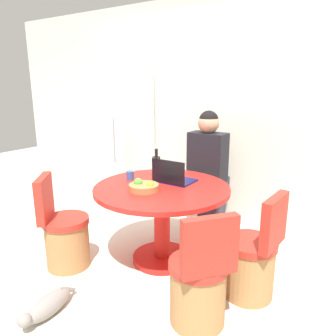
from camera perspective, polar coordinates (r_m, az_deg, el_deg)
ground_plane at (r=3.14m, az=-3.64°, el=-16.93°), size 12.00×12.00×0.00m
wall_back at (r=3.90m, az=8.81°, el=9.42°), size 7.00×0.06×2.60m
refrigerator at (r=4.31m, az=-8.26°, el=4.41°), size 0.63×0.65×1.78m
dining_table at (r=3.02m, az=-1.06°, el=-6.74°), size 1.23×1.23×0.74m
chair_right_side at (r=2.73m, az=14.41°, el=-15.59°), size 0.42×0.41×0.86m
chair_near_left_corner at (r=3.17m, az=-17.55°, el=-11.30°), size 0.48×0.48×0.86m
chair_near_right_corner at (r=2.39m, az=5.43°, el=-19.81°), size 0.48×0.48×0.86m
person_seated at (r=3.62m, az=7.15°, el=0.43°), size 0.40×0.37×1.36m
laptop at (r=3.06m, az=0.91°, el=-1.71°), size 0.35×0.26×0.23m
fruit_bowl at (r=2.85m, az=-4.28°, el=-3.26°), size 0.26×0.26×0.10m
coffee_cup at (r=3.16m, az=-6.61°, el=-1.32°), size 0.07×0.07×0.09m
bottle at (r=3.23m, az=-2.04°, el=0.37°), size 0.08×0.08×0.28m
cat at (r=2.71m, az=-20.22°, el=-21.56°), size 0.19×0.53×0.16m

